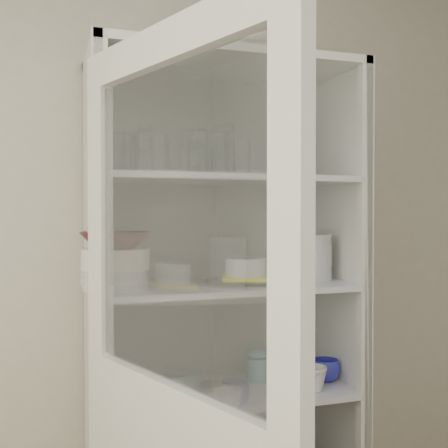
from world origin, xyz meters
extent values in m
cube|color=beige|center=(0.00, 1.50, 1.30)|extent=(3.60, 0.02, 2.60)
cube|color=beige|center=(-0.28, 1.27, 1.05)|extent=(0.03, 0.45, 2.10)
cube|color=beige|center=(0.68, 1.27, 1.05)|extent=(0.03, 0.45, 2.10)
cube|color=#969594|center=(0.20, 1.49, 1.05)|extent=(1.00, 0.03, 2.10)
cube|color=beige|center=(0.20, 1.27, 2.08)|extent=(1.00, 0.45, 0.03)
cube|color=silver|center=(0.20, 1.26, 0.85)|extent=(0.94, 0.42, 0.02)
cube|color=silver|center=(0.20, 1.26, 1.25)|extent=(0.94, 0.42, 0.02)
cube|color=silver|center=(0.20, 1.26, 1.65)|extent=(0.94, 0.42, 0.02)
cube|color=beige|center=(-0.15, 0.63, 1.95)|extent=(0.34, 0.86, 0.10)
cube|color=beige|center=(-0.28, 1.01, 1.50)|extent=(0.07, 0.10, 0.80)
cube|color=beige|center=(-0.01, 0.25, 1.50)|extent=(0.07, 0.10, 0.80)
cube|color=silver|center=(-0.15, 0.63, 1.50)|extent=(0.26, 0.68, 0.78)
cylinder|color=silver|center=(-0.21, 1.13, 1.73)|extent=(0.08, 0.08, 0.13)
cylinder|color=silver|center=(-0.07, 1.15, 1.73)|extent=(0.08, 0.08, 0.13)
cylinder|color=silver|center=(0.06, 1.12, 1.73)|extent=(0.09, 0.09, 0.15)
cylinder|color=silver|center=(0.14, 1.16, 1.74)|extent=(0.10, 0.10, 0.15)
cylinder|color=silver|center=(0.23, 1.16, 1.73)|extent=(0.09, 0.09, 0.13)
cylinder|color=silver|center=(0.44, 1.13, 1.72)|extent=(0.08, 0.08, 0.13)
cylinder|color=silver|center=(0.46, 1.13, 1.74)|extent=(0.08, 0.08, 0.15)
cylinder|color=silver|center=(-0.16, 1.26, 1.73)|extent=(0.10, 0.10, 0.15)
cylinder|color=silver|center=(-0.15, 1.28, 1.73)|extent=(0.08, 0.08, 0.13)
cylinder|color=silver|center=(0.14, 1.27, 1.74)|extent=(0.09, 0.09, 0.15)
cylinder|color=silver|center=(-0.21, 1.23, 1.30)|extent=(0.22, 0.22, 0.07)
cylinder|color=silver|center=(-0.21, 1.37, 1.32)|extent=(0.22, 0.22, 0.11)
cylinder|color=white|center=(-0.21, 1.23, 1.37)|extent=(0.30, 0.30, 0.07)
imported|color=#52271E|center=(-0.21, 1.23, 1.43)|extent=(0.28, 0.28, 0.06)
cylinder|color=silver|center=(0.27, 1.23, 1.27)|extent=(0.40, 0.40, 0.02)
cube|color=yellow|center=(0.27, 1.23, 1.28)|extent=(0.22, 0.22, 0.01)
cylinder|color=silver|center=(0.27, 1.23, 1.32)|extent=(0.18, 0.18, 0.07)
cylinder|color=#B3B3B3|center=(0.56, 1.25, 1.35)|extent=(0.14, 0.14, 0.18)
imported|color=#232DA2|center=(0.61, 1.24, 0.90)|extent=(0.12, 0.12, 0.09)
imported|color=#1A797E|center=(0.45, 1.33, 0.91)|extent=(0.13, 0.13, 0.11)
imported|color=silver|center=(0.51, 1.15, 0.91)|extent=(0.12, 0.12, 0.09)
cylinder|color=#1A797E|center=(0.36, 1.33, 0.91)|extent=(0.09, 0.09, 0.09)
ellipsoid|color=#1A797E|center=(0.36, 1.33, 0.96)|extent=(0.09, 0.09, 0.02)
cylinder|color=silver|center=(0.14, 1.23, 0.88)|extent=(0.10, 0.10, 0.04)
cylinder|color=silver|center=(-0.18, 1.27, 0.93)|extent=(0.15, 0.15, 0.14)
camera|label=1|loc=(-0.47, -0.73, 1.53)|focal=45.00mm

